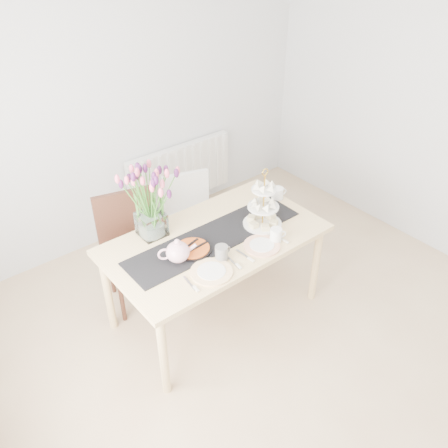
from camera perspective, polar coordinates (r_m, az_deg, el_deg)
room_shell at (r=2.80m, az=11.17°, el=1.51°), size 4.50×4.50×4.50m
radiator at (r=4.93m, az=-5.27°, el=6.11°), size 1.20×0.08×0.60m
dining_table at (r=3.51m, az=-1.07°, el=-2.63°), size 1.60×0.90×0.75m
chair_brown at (r=3.84m, az=-11.19°, el=-2.02°), size 0.56×0.56×0.93m
chair_white at (r=4.21m, az=-4.05°, el=1.24°), size 0.52×0.52×0.84m
table_runner at (r=3.46m, az=-1.09°, el=-1.57°), size 1.40×0.35×0.01m
tulip_vase at (r=3.33m, az=-9.11°, el=3.87°), size 0.67×0.67×0.57m
cake_stand at (r=3.53m, az=4.71°, el=1.51°), size 0.29×0.29×0.43m
teapot at (r=3.21m, az=-5.58°, el=-3.36°), size 0.32×0.30×0.17m
cream_jug at (r=3.91m, az=6.45°, el=3.69°), size 0.12×0.12×0.10m
tart_tin at (r=3.33m, az=-3.80°, el=-3.07°), size 0.27×0.27×0.03m
mug_grey at (r=3.23m, az=-0.30°, el=-3.50°), size 0.09×0.09×0.11m
mug_white at (r=3.42m, az=6.26°, el=-1.33°), size 0.12×0.12×0.10m
mug_orange at (r=3.76m, az=4.91°, el=2.39°), size 0.11×0.11×0.09m
plate_left at (r=3.15m, az=-1.52°, el=-5.78°), size 0.32×0.32×0.01m
plate_right at (r=3.38m, az=4.57°, el=-2.62°), size 0.27×0.27×0.01m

